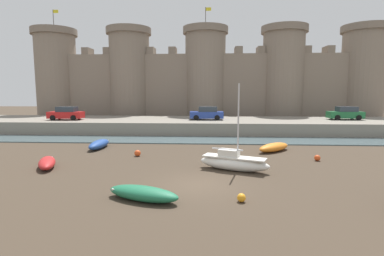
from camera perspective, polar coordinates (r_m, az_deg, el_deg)
ground_plane at (r=16.53m, az=1.10°, el=-10.79°), size 160.00×160.00×0.00m
water_channel at (r=30.74m, az=2.09°, el=-2.32°), size 80.00×4.50×0.10m
quay_road at (r=37.82m, az=2.31°, el=0.54°), size 60.38×10.00×1.52m
castle at (r=48.03m, az=2.54°, el=9.21°), size 55.39×7.02×17.87m
sailboat_midflat_centre at (r=19.44m, az=7.94°, el=-6.43°), size 4.68×2.77×5.55m
rowboat_foreground_left at (r=26.14m, az=15.34°, el=-3.53°), size 3.48×3.38×0.71m
rowboat_midflat_left at (r=27.80m, az=-17.29°, el=-2.94°), size 1.22×3.69×0.74m
rowboat_near_channel_right at (r=22.19m, az=-25.90°, el=-5.94°), size 2.29×3.31×0.66m
rowboat_near_channel_left at (r=14.43m, az=-9.30°, el=-12.14°), size 3.80×2.31×0.66m
mooring_buoy_near_channel at (r=14.28m, az=9.39°, el=-12.97°), size 0.40×0.40×0.40m
mooring_buoy_off_centre at (r=23.80m, az=-10.33°, el=-4.74°), size 0.49×0.49×0.49m
mooring_buoy_near_shore at (r=23.74m, az=22.76°, el=-5.27°), size 0.44×0.44×0.44m
car_quay_centre_west at (r=40.07m, az=-22.83°, el=2.57°), size 4.13×1.94×1.62m
car_quay_west at (r=41.77m, az=27.19°, el=2.50°), size 4.13×1.94×1.62m
car_quay_centre_east at (r=37.09m, az=2.86°, el=2.79°), size 4.13×1.94×1.62m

